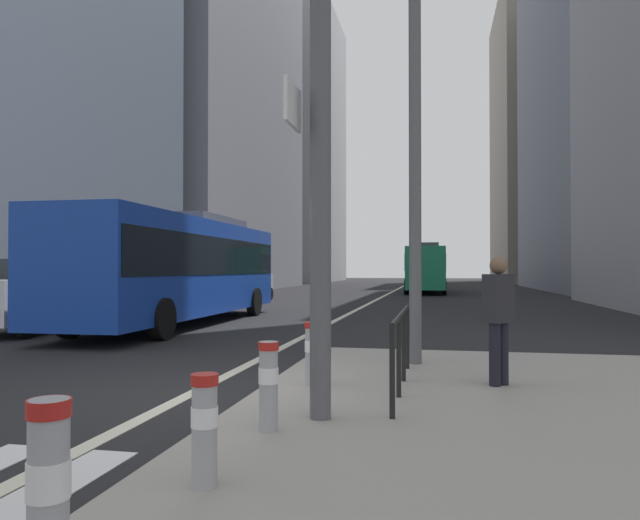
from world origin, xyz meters
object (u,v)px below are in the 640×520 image
(city_bus_blue_oncoming, at_px, (180,264))
(car_receding_near, at_px, (434,275))
(city_bus_red_receding, at_px, (425,267))
(bollard_back, at_px, (312,350))
(sedan_white_oncoming, at_px, (33,295))
(bollard_left, at_px, (204,423))
(bollard_right, at_px, (268,381))
(bollard_front, at_px, (48,493))
(pedestrian_waiting, at_px, (499,314))
(traffic_signal_gantry, at_px, (109,48))
(car_oncoming_mid, at_px, (244,282))
(street_lamp_post, at_px, (415,49))

(city_bus_blue_oncoming, distance_m, car_receding_near, 51.07)
(city_bus_red_receding, xyz_separation_m, bollard_back, (-0.72, -34.96, -1.22))
(sedan_white_oncoming, height_order, city_bus_red_receding, city_bus_red_receding)
(bollard_left, distance_m, bollard_right, 1.48)
(city_bus_red_receding, bearing_deg, bollard_front, -91.16)
(pedestrian_waiting, bearing_deg, traffic_signal_gantry, -153.81)
(traffic_signal_gantry, bearing_deg, pedestrian_waiting, 26.19)
(car_oncoming_mid, bearing_deg, sedan_white_oncoming, -92.50)
(bollard_left, bearing_deg, car_receding_near, 88.91)
(street_lamp_post, bearing_deg, city_bus_red_receding, 90.96)
(city_bus_red_receding, distance_m, bollard_left, 38.67)
(sedan_white_oncoming, bearing_deg, traffic_signal_gantry, -48.83)
(car_oncoming_mid, bearing_deg, bollard_right, -70.89)
(city_bus_blue_oncoming, distance_m, street_lamp_post, 10.64)
(bollard_left, distance_m, pedestrian_waiting, 4.84)
(bollard_front, bearing_deg, car_oncoming_mid, 106.84)
(pedestrian_waiting, bearing_deg, sedan_white_oncoming, 152.69)
(city_bus_blue_oncoming, height_order, pedestrian_waiting, city_bus_blue_oncoming)
(sedan_white_oncoming, height_order, street_lamp_post, street_lamp_post)
(traffic_signal_gantry, xyz_separation_m, bollard_front, (1.87, -3.58, -3.48))
(bollard_left, bearing_deg, bollard_right, 88.60)
(bollard_right, bearing_deg, bollard_left, -91.40)
(sedan_white_oncoming, xyz_separation_m, bollard_right, (9.06, -8.59, -0.37))
(pedestrian_waiting, bearing_deg, city_bus_blue_oncoming, 134.55)
(traffic_signal_gantry, bearing_deg, sedan_white_oncoming, 131.17)
(car_oncoming_mid, distance_m, pedestrian_waiting, 24.03)
(street_lamp_post, bearing_deg, car_oncoming_mid, 115.78)
(bollard_front, relative_size, pedestrian_waiting, 0.56)
(traffic_signal_gantry, distance_m, street_lamp_post, 5.09)
(car_receding_near, height_order, bollard_front, car_receding_near)
(car_receding_near, xyz_separation_m, pedestrian_waiting, (1.21, -59.11, 0.10))
(bollard_back, bearing_deg, car_oncoming_mid, 110.76)
(city_bus_red_receding, bearing_deg, car_oncoming_mid, -124.88)
(bollard_right, bearing_deg, traffic_signal_gantry, 165.24)
(bollard_right, bearing_deg, car_receding_near, 88.92)
(sedan_white_oncoming, relative_size, street_lamp_post, 0.54)
(sedan_white_oncoming, xyz_separation_m, car_oncoming_mid, (0.68, 15.59, 0.00))
(bollard_left, xyz_separation_m, pedestrian_waiting, (2.41, 4.17, 0.50))
(city_bus_blue_oncoming, bearing_deg, sedan_white_oncoming, -138.49)
(bollard_right, bearing_deg, bollard_back, 91.24)
(traffic_signal_gantry, relative_size, pedestrian_waiting, 4.19)
(sedan_white_oncoming, distance_m, bollard_front, 14.67)
(pedestrian_waiting, bearing_deg, bollard_back, -168.65)
(city_bus_red_receding, distance_m, pedestrian_waiting, 34.53)
(bollard_back, distance_m, pedestrian_waiting, 2.51)
(bollard_back, bearing_deg, city_bus_blue_oncoming, 123.60)
(street_lamp_post, height_order, bollard_back, street_lamp_post)
(city_bus_red_receding, height_order, bollard_right, city_bus_red_receding)
(city_bus_blue_oncoming, xyz_separation_m, traffic_signal_gantry, (4.04, -10.72, 2.32))
(car_receding_near, bearing_deg, street_lamp_post, -89.94)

